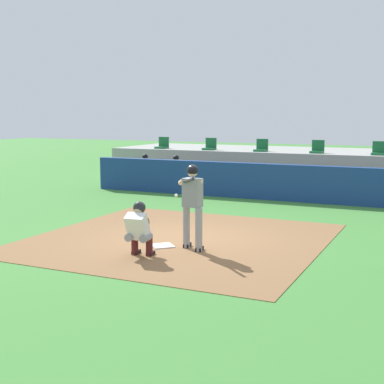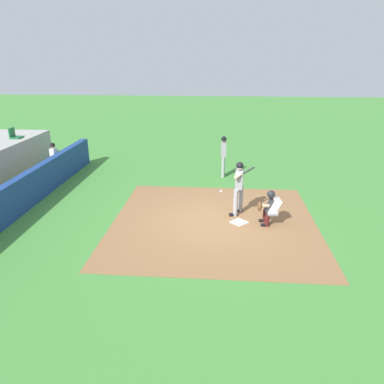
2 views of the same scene
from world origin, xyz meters
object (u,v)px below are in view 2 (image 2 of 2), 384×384
(home_plate, at_px, (239,222))
(stadium_seat_5, at_px, (15,135))
(batter_at_plate, at_px, (239,185))
(catcher_crouched, at_px, (270,206))
(on_deck_batter, at_px, (224,154))
(dugout_player_2, at_px, (57,156))

(home_plate, relative_size, stadium_seat_5, 0.92)
(batter_at_plate, height_order, catcher_crouched, batter_at_plate)
(batter_at_plate, xyz_separation_m, on_deck_batter, (4.07, 0.49, -0.02))
(dugout_player_2, xyz_separation_m, stadium_seat_5, (0.33, 2.03, 0.86))
(on_deck_batter, relative_size, dugout_player_2, 1.37)
(home_plate, height_order, catcher_crouched, catcher_crouched)
(batter_at_plate, bearing_deg, home_plate, -177.87)
(home_plate, distance_m, catcher_crouched, 1.09)
(catcher_crouched, distance_m, stadium_seat_5, 12.39)
(batter_at_plate, height_order, dugout_player_2, batter_at_plate)
(on_deck_batter, height_order, dugout_player_2, on_deck_batter)
(home_plate, height_order, dugout_player_2, dugout_player_2)
(home_plate, bearing_deg, stadium_seat_5, 61.98)
(batter_at_plate, distance_m, dugout_player_2, 9.24)
(on_deck_batter, xyz_separation_m, dugout_player_2, (0.32, 7.63, -0.35))
(home_plate, height_order, on_deck_batter, on_deck_batter)
(batter_at_plate, xyz_separation_m, catcher_crouched, (-0.72, -0.94, -0.43))
(home_plate, bearing_deg, dugout_player_2, 58.01)
(on_deck_batter, bearing_deg, stadium_seat_5, 86.14)
(batter_at_plate, relative_size, stadium_seat_5, 3.76)
(batter_at_plate, xyz_separation_m, stadium_seat_5, (4.73, 10.15, 0.50))
(on_deck_batter, distance_m, dugout_player_2, 7.64)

